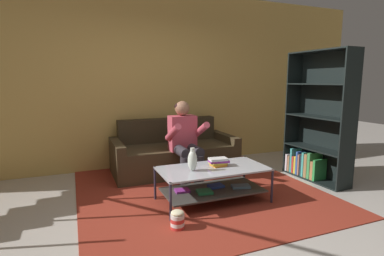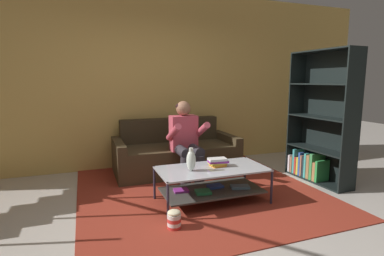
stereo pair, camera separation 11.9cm
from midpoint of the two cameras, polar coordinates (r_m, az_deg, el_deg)
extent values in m
plane|color=#B9B1A7|center=(3.13, 2.20, -18.31)|extent=(16.80, 16.80, 0.00)
cube|color=tan|center=(5.12, -9.14, 9.04)|extent=(8.40, 0.12, 2.90)
cube|color=#3F321F|center=(4.77, -4.07, -5.82)|extent=(1.64, 0.90, 0.43)
cube|color=#352B1A|center=(5.03, -5.38, -0.32)|extent=(1.64, 0.18, 0.39)
cube|color=#3F321F|center=(4.58, -14.76, -5.98)|extent=(0.13, 0.90, 0.55)
cube|color=#3F321F|center=(5.09, 5.49, -4.21)|extent=(0.13, 0.90, 0.55)
cylinder|color=#2E2B31|center=(4.05, -2.11, -8.50)|extent=(0.14, 0.14, 0.43)
cylinder|color=#2E2B31|center=(4.12, 0.54, -8.20)|extent=(0.14, 0.14, 0.43)
cylinder|color=#2E2B31|center=(4.15, -2.97, -4.40)|extent=(0.14, 0.42, 0.14)
cylinder|color=#2E2B31|center=(4.21, -0.39, -4.17)|extent=(0.14, 0.42, 0.14)
cube|color=#BF4555|center=(4.33, -2.63, -0.97)|extent=(0.38, 0.22, 0.51)
cylinder|color=#BF4555|center=(4.09, -4.50, -0.86)|extent=(0.09, 0.49, 0.31)
cylinder|color=#BF4555|center=(4.23, 0.77, -0.51)|extent=(0.09, 0.49, 0.31)
sphere|color=#97654A|center=(4.28, -2.67, 3.75)|extent=(0.21, 0.21, 0.21)
ellipsoid|color=black|center=(4.30, -2.76, 4.12)|extent=(0.21, 0.21, 0.13)
cube|color=#B4B8C2|center=(3.57, 3.05, -7.73)|extent=(1.28, 0.64, 0.02)
cube|color=#40403B|center=(3.65, 3.01, -11.69)|extent=(1.18, 0.59, 0.02)
cylinder|color=#2A283A|center=(3.16, -5.22, -13.90)|extent=(0.03, 0.03, 0.42)
cylinder|color=#2A283A|center=(3.68, 14.09, -10.72)|extent=(0.03, 0.03, 0.42)
cylinder|color=#2A283A|center=(3.71, -7.98, -10.41)|extent=(0.03, 0.03, 0.42)
cylinder|color=#2A283A|center=(4.17, 9.13, -8.24)|extent=(0.03, 0.03, 0.42)
cube|color=purple|center=(3.57, -2.85, -11.82)|extent=(0.18, 0.15, 0.02)
cube|color=#2B8C51|center=(3.52, 1.40, -12.05)|extent=(0.19, 0.17, 0.03)
cube|color=#2F50B5|center=(3.71, 3.63, -10.95)|extent=(0.19, 0.14, 0.03)
cube|color=#6997B0|center=(3.73, 8.34, -10.94)|extent=(0.24, 0.18, 0.03)
cube|color=maroon|center=(4.17, -0.52, -11.08)|extent=(3.00, 3.30, 0.01)
cube|color=#8B5958|center=(4.17, -0.52, -11.05)|extent=(1.65, 1.82, 0.00)
ellipsoid|color=silver|center=(3.41, -0.93, -6.22)|extent=(0.11, 0.11, 0.24)
cylinder|color=silver|center=(3.38, -0.93, -4.26)|extent=(0.05, 0.05, 0.05)
cube|color=orange|center=(3.64, 4.09, -7.00)|extent=(0.17, 0.16, 0.03)
cube|color=gold|center=(3.63, 4.08, -6.70)|extent=(0.20, 0.13, 0.02)
cube|color=purple|center=(3.63, 4.18, -6.32)|extent=(0.25, 0.17, 0.03)
cube|color=silver|center=(3.62, 4.06, -5.95)|extent=(0.23, 0.15, 0.03)
cube|color=black|center=(4.96, 18.06, 2.66)|extent=(0.31, 0.03, 1.85)
cube|color=black|center=(4.29, 27.11, 1.19)|extent=(0.31, 0.03, 1.85)
cube|color=black|center=(4.72, 23.47, 2.05)|extent=(0.07, 1.02, 1.85)
cube|color=black|center=(4.80, 21.61, -8.94)|extent=(0.36, 0.99, 0.02)
cube|color=black|center=(4.68, 21.92, -3.65)|extent=(0.36, 0.99, 0.02)
cube|color=black|center=(4.61, 22.26, 1.98)|extent=(0.36, 0.99, 0.02)
cube|color=black|center=(4.58, 22.60, 7.74)|extent=(0.36, 0.99, 0.02)
cube|color=black|center=(4.60, 22.95, 13.38)|extent=(0.36, 0.99, 0.02)
cube|color=silver|center=(5.07, 17.84, -6.12)|extent=(0.25, 0.05, 0.27)
cube|color=#9C6E4C|center=(5.04, 18.28, -6.33)|extent=(0.26, 0.05, 0.25)
cube|color=teal|center=(4.97, 18.48, -5.78)|extent=(0.21, 0.05, 0.38)
cube|color=red|center=(4.98, 19.06, -6.46)|extent=(0.28, 0.04, 0.26)
cube|color=gold|center=(4.93, 19.23, -6.57)|extent=(0.23, 0.05, 0.27)
cube|color=#3258AD|center=(4.91, 19.75, -6.16)|extent=(0.28, 0.04, 0.35)
cube|color=#996955|center=(4.87, 19.77, -6.52)|extent=(0.21, 0.04, 0.32)
cube|color=#1C282F|center=(4.85, 20.24, -6.62)|extent=(0.24, 0.04, 0.31)
cube|color=teal|center=(4.82, 20.67, -6.41)|extent=(0.26, 0.05, 0.36)
cube|color=olive|center=(4.78, 20.98, -6.66)|extent=(0.23, 0.06, 0.35)
cube|color=#3B8C4D|center=(4.74, 21.64, -6.61)|extent=(0.26, 0.06, 0.38)
cube|color=#A26E42|center=(4.72, 22.10, -7.43)|extent=(0.26, 0.06, 0.27)
cube|color=#2D9042|center=(4.68, 22.46, -7.37)|extent=(0.24, 0.05, 0.30)
cylinder|color=red|center=(3.08, -3.95, -18.34)|extent=(0.14, 0.14, 0.04)
cylinder|color=white|center=(3.07, -3.95, -17.71)|extent=(0.14, 0.14, 0.04)
cylinder|color=red|center=(3.05, -3.96, -17.07)|extent=(0.14, 0.14, 0.04)
cylinder|color=white|center=(3.03, -3.97, -16.43)|extent=(0.14, 0.14, 0.04)
ellipsoid|color=beige|center=(3.02, -3.98, -15.81)|extent=(0.13, 0.13, 0.05)
camera|label=1|loc=(0.06, -90.90, -0.14)|focal=28.00mm
camera|label=2|loc=(0.06, 89.10, 0.14)|focal=28.00mm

